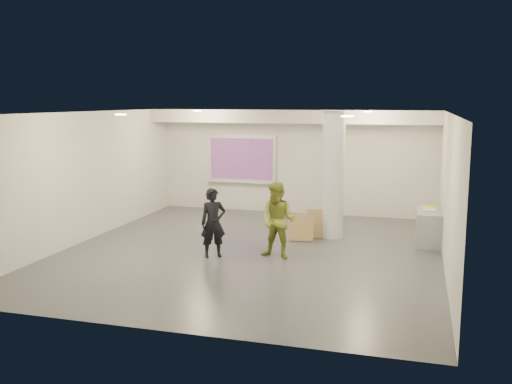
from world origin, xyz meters
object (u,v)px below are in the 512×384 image
(projection_screen, at_px, (242,159))
(man, at_px, (278,221))
(column, at_px, (333,175))
(credenza, at_px, (429,227))
(woman, at_px, (213,223))

(projection_screen, xyz_separation_m, man, (2.28, -4.79, -0.73))
(column, bearing_deg, projection_screen, 139.44)
(column, distance_m, credenza, 2.48)
(man, bearing_deg, column, 77.65)
(credenza, bearing_deg, woman, -151.26)
(projection_screen, relative_size, woman, 1.44)
(column, bearing_deg, woman, -131.42)
(column, relative_size, woman, 2.06)
(projection_screen, height_order, man, projection_screen)
(column, height_order, woman, column)
(projection_screen, height_order, woman, projection_screen)
(column, xyz_separation_m, man, (-0.82, -2.14, -0.70))
(woman, xyz_separation_m, man, (1.32, 0.29, 0.07))
(woman, bearing_deg, column, 17.87)
(column, relative_size, projection_screen, 1.43)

